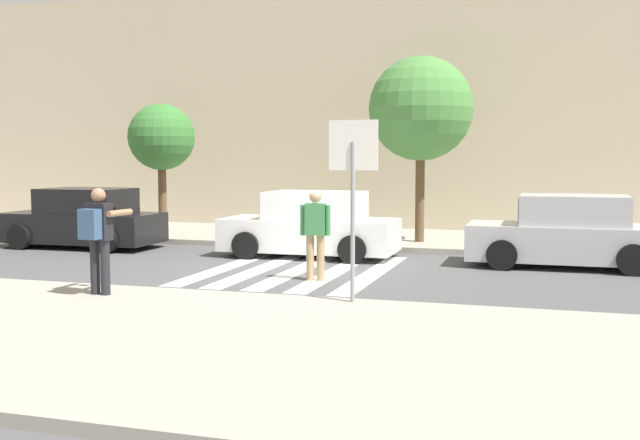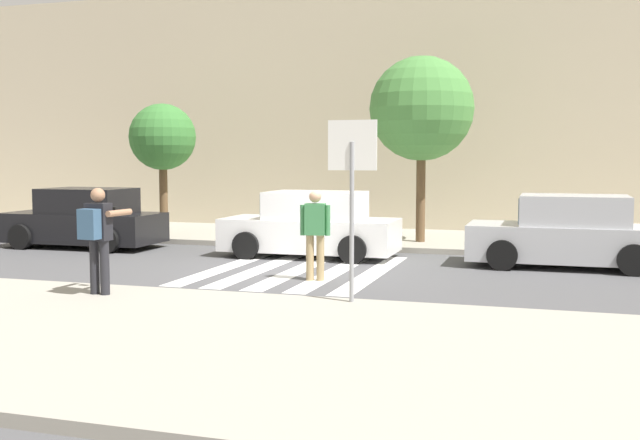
# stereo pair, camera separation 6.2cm
# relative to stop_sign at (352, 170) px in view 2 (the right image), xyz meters

# --- Properties ---
(ground_plane) EXTENTS (120.00, 120.00, 0.00)m
(ground_plane) POSITION_rel_stop_sign_xyz_m (-2.12, 3.45, -2.17)
(ground_plane) COLOR #4C4C4F
(sidewalk_near) EXTENTS (60.00, 6.00, 0.14)m
(sidewalk_near) POSITION_rel_stop_sign_xyz_m (-2.12, -2.75, -2.10)
(sidewalk_near) COLOR #9E998C
(sidewalk_near) RESTS_ON ground
(sidewalk_far) EXTENTS (60.00, 4.80, 0.14)m
(sidewalk_far) POSITION_rel_stop_sign_xyz_m (-2.12, 9.45, -2.10)
(sidewalk_far) COLOR #9E998C
(sidewalk_far) RESTS_ON ground
(building_facade_far) EXTENTS (56.00, 4.00, 7.77)m
(building_facade_far) POSITION_rel_stop_sign_xyz_m (-2.12, 13.85, 1.72)
(building_facade_far) COLOR beige
(building_facade_far) RESTS_ON ground
(crosswalk_stripe_0) EXTENTS (0.44, 5.20, 0.01)m
(crosswalk_stripe_0) POSITION_rel_stop_sign_xyz_m (-3.72, 3.65, -2.16)
(crosswalk_stripe_0) COLOR silver
(crosswalk_stripe_0) RESTS_ON ground
(crosswalk_stripe_1) EXTENTS (0.44, 5.20, 0.01)m
(crosswalk_stripe_1) POSITION_rel_stop_sign_xyz_m (-2.92, 3.65, -2.16)
(crosswalk_stripe_1) COLOR silver
(crosswalk_stripe_1) RESTS_ON ground
(crosswalk_stripe_2) EXTENTS (0.44, 5.20, 0.01)m
(crosswalk_stripe_2) POSITION_rel_stop_sign_xyz_m (-2.12, 3.65, -2.16)
(crosswalk_stripe_2) COLOR silver
(crosswalk_stripe_2) RESTS_ON ground
(crosswalk_stripe_3) EXTENTS (0.44, 5.20, 0.01)m
(crosswalk_stripe_3) POSITION_rel_stop_sign_xyz_m (-1.32, 3.65, -2.16)
(crosswalk_stripe_3) COLOR silver
(crosswalk_stripe_3) RESTS_ON ground
(crosswalk_stripe_4) EXTENTS (0.44, 5.20, 0.01)m
(crosswalk_stripe_4) POSITION_rel_stop_sign_xyz_m (-0.52, 3.65, -2.16)
(crosswalk_stripe_4) COLOR silver
(crosswalk_stripe_4) RESTS_ON ground
(stop_sign) EXTENTS (0.76, 0.08, 2.78)m
(stop_sign) POSITION_rel_stop_sign_xyz_m (0.00, 0.00, 0.00)
(stop_sign) COLOR gray
(stop_sign) RESTS_ON sidewalk_near
(photographer_with_backpack) EXTENTS (0.62, 0.87, 1.72)m
(photographer_with_backpack) POSITION_rel_stop_sign_xyz_m (-4.06, -0.64, -1.00)
(photographer_with_backpack) COLOR #232328
(photographer_with_backpack) RESTS_ON sidewalk_near
(pedestrian_crossing) EXTENTS (0.57, 0.30, 1.72)m
(pedestrian_crossing) POSITION_rel_stop_sign_xyz_m (-1.38, 2.50, -1.19)
(pedestrian_crossing) COLOR tan
(pedestrian_crossing) RESTS_ON ground
(parked_car_black) EXTENTS (4.10, 1.92, 1.55)m
(parked_car_black) POSITION_rel_stop_sign_xyz_m (-8.73, 5.75, -1.44)
(parked_car_black) COLOR black
(parked_car_black) RESTS_ON ground
(parked_car_white) EXTENTS (4.10, 1.92, 1.55)m
(parked_car_white) POSITION_rel_stop_sign_xyz_m (-2.50, 5.75, -1.44)
(parked_car_white) COLOR white
(parked_car_white) RESTS_ON ground
(parked_car_silver) EXTENTS (4.10, 1.92, 1.55)m
(parked_car_silver) POSITION_rel_stop_sign_xyz_m (3.26, 5.75, -1.44)
(parked_car_silver) COLOR #B7BABF
(parked_car_silver) RESTS_ON ground
(street_tree_west) EXTENTS (1.92, 1.92, 3.76)m
(street_tree_west) POSITION_rel_stop_sign_xyz_m (-7.89, 8.41, 0.74)
(street_tree_west) COLOR brown
(street_tree_west) RESTS_ON sidewalk_far
(street_tree_center) EXTENTS (2.71, 2.71, 4.82)m
(street_tree_center) POSITION_rel_stop_sign_xyz_m (-0.38, 8.46, 1.43)
(street_tree_center) COLOR brown
(street_tree_center) RESTS_ON sidewalk_far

